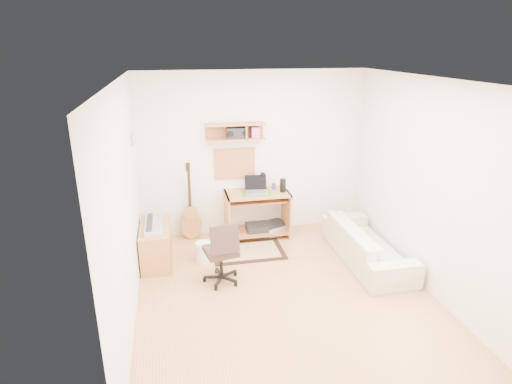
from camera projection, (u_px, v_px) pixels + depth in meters
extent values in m
cube|color=tan|center=(284.00, 294.00, 5.30)|extent=(3.60, 4.00, 0.01)
cube|color=white|center=(290.00, 79.00, 4.43)|extent=(3.60, 4.00, 0.01)
cube|color=white|center=(253.00, 154.00, 6.72)|extent=(3.60, 0.01, 2.60)
cube|color=white|center=(124.00, 208.00, 4.53)|extent=(0.01, 4.00, 2.60)
cube|color=white|center=(428.00, 186.00, 5.21)|extent=(0.01, 4.00, 2.60)
cube|color=#BF7D43|center=(235.00, 132.00, 6.41)|extent=(0.90, 0.25, 0.26)
cube|color=tan|center=(235.00, 163.00, 6.68)|extent=(0.64, 0.03, 0.49)
cube|color=#4C8CBF|center=(132.00, 140.00, 5.78)|extent=(0.02, 0.20, 0.15)
cylinder|color=black|center=(283.00, 185.00, 6.64)|extent=(0.10, 0.10, 0.21)
cylinder|color=#2F408E|center=(274.00, 186.00, 6.78)|extent=(0.07, 0.07, 0.09)
cube|color=black|center=(237.00, 133.00, 6.42)|extent=(0.32, 0.14, 0.16)
cube|color=beige|center=(248.00, 251.00, 6.36)|extent=(1.07, 0.71, 0.01)
cube|color=#BF7D43|center=(156.00, 244.00, 5.99)|extent=(0.40, 0.90, 0.55)
cube|color=#B2B5BA|center=(154.00, 224.00, 5.89)|extent=(0.23, 0.74, 0.06)
cylinder|color=white|center=(204.00, 252.00, 6.05)|extent=(0.26, 0.26, 0.29)
cube|color=#A5A8AA|center=(274.00, 227.00, 6.99)|extent=(0.52, 0.47, 0.16)
imported|color=beige|center=(367.00, 238.00, 6.01)|extent=(0.53, 1.81, 0.71)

